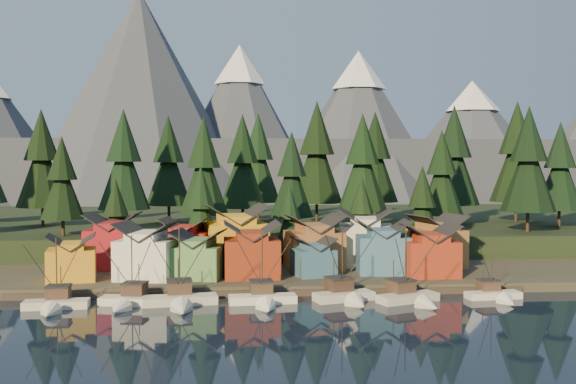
{
  "coord_description": "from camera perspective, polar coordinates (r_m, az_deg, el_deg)",
  "views": [
    {
      "loc": [
        -4.21,
        -82.86,
        20.41
      ],
      "look_at": [
        3.94,
        30.0,
        15.42
      ],
      "focal_mm": 40.0,
      "sensor_mm": 36.0,
      "label": 1
    }
  ],
  "objects": [
    {
      "name": "ground",
      "position": [
        85.44,
        -1.21,
        -11.29
      ],
      "size": [
        500.0,
        500.0,
        0.0
      ],
      "primitive_type": "plane",
      "color": "black",
      "rests_on": "ground"
    },
    {
      "name": "shore_strip",
      "position": [
        124.49,
        -2.16,
        -6.56
      ],
      "size": [
        400.0,
        50.0,
        1.5
      ],
      "primitive_type": "cube",
      "color": "#39352A",
      "rests_on": "ground"
    },
    {
      "name": "hillside",
      "position": [
        173.78,
        -2.73,
        -3.23
      ],
      "size": [
        420.0,
        100.0,
        6.0
      ],
      "primitive_type": "cube",
      "color": "black",
      "rests_on": "ground"
    },
    {
      "name": "dock",
      "position": [
        101.42,
        -1.69,
        -8.8
      ],
      "size": [
        80.0,
        4.0,
        1.0
      ],
      "primitive_type": "cube",
      "color": "#40382E",
      "rests_on": "ground"
    },
    {
      "name": "mountain_ridge",
      "position": [
        296.5,
        -4.14,
        3.61
      ],
      "size": [
        560.0,
        190.0,
        90.0
      ],
      "color": "#484D5C",
      "rests_on": "ground"
    },
    {
      "name": "boat_0",
      "position": [
        96.31,
        -20.04,
        -8.56
      ],
      "size": [
        9.35,
        10.06,
        11.09
      ],
      "rotation": [
        0.0,
        0.0,
        0.08
      ],
      "color": "beige",
      "rests_on": "ground"
    },
    {
      "name": "boat_1",
      "position": [
        95.51,
        -14.02,
        -8.54
      ],
      "size": [
        9.52,
        10.06,
        11.24
      ],
      "rotation": [
        0.0,
        0.0,
        -0.19
      ],
      "color": "beige",
      "rests_on": "ground"
    },
    {
      "name": "boat_2",
      "position": [
        94.07,
        -9.55,
        -8.6
      ],
      "size": [
        11.36,
        12.1,
        12.4
      ],
      "rotation": [
        0.0,
        0.0,
        0.15
      ],
      "color": "beige",
      "rests_on": "ground"
    },
    {
      "name": "boat_3",
      "position": [
        93.88,
        -2.19,
        -8.7
      ],
      "size": [
        10.33,
        11.11,
        11.42
      ],
      "rotation": [
        0.0,
        0.0,
        0.08
      ],
      "color": "white",
      "rests_on": "ground"
    },
    {
      "name": "boat_4",
      "position": [
        95.98,
        5.26,
        -8.25
      ],
      "size": [
        9.76,
        10.43,
        12.25
      ],
      "rotation": [
        0.0,
        0.0,
        0.3
      ],
      "color": "beige",
      "rests_on": "ground"
    },
    {
      "name": "boat_5",
      "position": [
        96.38,
        11.0,
        -8.36
      ],
      "size": [
        10.11,
        10.66,
        11.75
      ],
      "rotation": [
        0.0,
        0.0,
        0.38
      ],
      "color": "beige",
      "rests_on": "ground"
    },
    {
      "name": "boat_6",
      "position": [
        102.09,
        18.04,
        -8.06
      ],
      "size": [
        8.8,
        9.42,
        9.91
      ],
      "rotation": [
        0.0,
        0.0,
        0.11
      ],
      "color": "silver",
      "rests_on": "ground"
    },
    {
      "name": "house_front_0",
      "position": [
        109.91,
        -18.7,
        -5.44
      ],
      "size": [
        8.68,
        8.36,
        7.47
      ],
      "rotation": [
        0.0,
        0.0,
        0.19
      ],
      "color": "gold",
      "rests_on": "shore_strip"
    },
    {
      "name": "house_front_1",
      "position": [
        108.26,
        -12.46,
        -4.98
      ],
      "size": [
        10.39,
        10.1,
        9.29
      ],
      "rotation": [
        0.0,
        0.0,
        -0.18
      ],
      "color": "white",
      "rests_on": "shore_strip"
    },
    {
      "name": "house_front_2",
      "position": [
        107.59,
        -7.97,
        -5.39
      ],
      "size": [
        9.51,
        9.56,
        7.87
      ],
      "rotation": [
        0.0,
        0.0,
        -0.2
      ],
      "color": "#558849",
      "rests_on": "shore_strip"
    },
    {
      "name": "house_front_3",
      "position": [
        107.43,
        -3.26,
        -5.0
      ],
      "size": [
        9.46,
        9.06,
        9.22
      ],
      "rotation": [
        0.0,
        0.0,
        0.05
      ],
      "color": "maroon",
      "rests_on": "shore_strip"
    },
    {
      "name": "house_front_4",
      "position": [
        108.98,
        2.26,
        -5.66
      ],
      "size": [
        7.82,
        8.17,
        6.46
      ],
      "rotation": [
        0.0,
        0.0,
        0.26
      ],
      "color": "#366381",
      "rests_on": "shore_strip"
    },
    {
      "name": "house_front_5",
      "position": [
        112.38,
        8.43,
        -4.71
      ],
      "size": [
        9.24,
        8.5,
        9.16
      ],
      "rotation": [
        0.0,
        0.0,
        -0.07
      ],
      "color": "#396588",
      "rests_on": "shore_strip"
    },
    {
      "name": "house_front_6",
      "position": [
        111.16,
        12.47,
        -4.94
      ],
      "size": [
        8.86,
        8.39,
        8.71
      ],
      "rotation": [
        0.0,
        0.0,
        0.02
      ],
      "color": "#9C2E18",
      "rests_on": "shore_strip"
    },
    {
      "name": "house_back_0",
      "position": [
        120.72,
        -15.28,
        -4.07
      ],
      "size": [
        9.37,
        9.02,
        9.95
      ],
      "rotation": [
        0.0,
        0.0,
        -0.03
      ],
      "color": "maroon",
      "rests_on": "shore_strip"
    },
    {
      "name": "house_back_1",
      "position": [
        117.94,
        -9.13,
        -4.39
      ],
      "size": [
        8.99,
        9.07,
        9.08
      ],
      "rotation": [
        0.0,
        0.0,
        -0.12
      ],
      "color": "maroon",
      "rests_on": "shore_strip"
    },
    {
      "name": "house_back_2",
      "position": [
        118.56,
        -4.65,
        -3.74
      ],
      "size": [
        12.37,
        11.66,
        11.39
      ],
      "rotation": [
        0.0,
        0.0,
        0.19
      ],
      "color": "gold",
      "rests_on": "shore_strip"
    },
    {
      "name": "house_back_3",
      "position": [
        115.32,
        2.33,
        -4.34
      ],
      "size": [
        10.8,
        9.91,
        9.76
      ],
      "rotation": [
        0.0,
        0.0,
        0.16
      ],
      "color": "brown",
      "rests_on": "shore_strip"
    },
    {
      "name": "house_back_4",
      "position": [
        119.99,
        6.89,
        -3.87
      ],
      "size": [
        11.34,
        11.03,
        10.62
      ],
      "rotation": [
        0.0,
        0.0,
        -0.19
      ],
      "color": "silver",
      "rests_on": "shore_strip"
    },
    {
      "name": "house_back_5",
      "position": [
        120.71,
        13.08,
        -4.15
      ],
      "size": [
        10.3,
        10.38,
        9.54
      ],
      "rotation": [
        0.0,
        0.0,
        0.24
      ],
      "color": "olive",
      "rests_on": "shore_strip"
    },
    {
      "name": "tree_hill_1",
      "position": [
        157.66,
        -21.04,
        2.49
      ],
      "size": [
        11.6,
        11.6,
        27.03
      ],
      "color": "#332319",
      "rests_on": "hillside"
    },
    {
      "name": "tree_hill_2",
      "position": [
        135.71,
        -19.42,
        0.91
      ],
      "size": [
        8.58,
        8.58,
        19.99
      ],
      "color": "#332319",
      "rests_on": "hillside"
    },
    {
      "name": "tree_hill_3",
      "position": [
        145.17,
        -14.38,
        2.48
      ],
      "size": [
        11.37,
        11.37,
        26.49
      ],
      "color": "#332319",
      "rests_on": "hillside"
    },
    {
      "name": "tree_hill_4",
      "position": [
        158.86,
        -10.57,
        2.46
      ],
      "size": [
        11.26,
        11.26,
        26.23
      ],
      "color": "#332319",
      "rests_on": "hillside"
    },
    {
      "name": "tree_hill_5",
      "position": [
        133.09,
        -7.49,
        2.0
      ],
      "size": [
        10.39,
        10.39,
        24.21
      ],
      "color": "#332319",
      "rests_on": "hillside"
    },
    {
      "name": "tree_hill_6",
      "position": [
        147.86,
        -4.05,
        2.43
      ],
      "size": [
        11.12,
        11.12,
        25.91
      ],
      "color": "#332319",
      "rests_on": "hillside"
    },
    {
      "name": "tree_hill_7",
      "position": [
        131.29,
        0.33,
        1.27
      ],
      "size": [
        9.05,
        9.05,
        21.09
      ],
      "color": "#332319",
      "rests_on": "hillside"
    },
    {
      "name": "tree_hill_8",
      "position": [
        155.94,
        2.58,
        3.19
      ],
      "size": [
        12.74,
        12.74,
        29.68
      ],
      "color": "#332319",
      "rests_on": "hillside"
    },
    {
      "name": "tree_hill_9",
      "position": [
        140.33,
        6.64,
        2.3
      ],
      "size": [
        10.92,
        10.92,
        25.44
      ],
      "color": "#332319",
      "rests_on": "hillside"
    },
    {
      "name": "tree_hill_10",
      "position": [
        166.42,
        7.74,
        2.79
      ],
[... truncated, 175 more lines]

